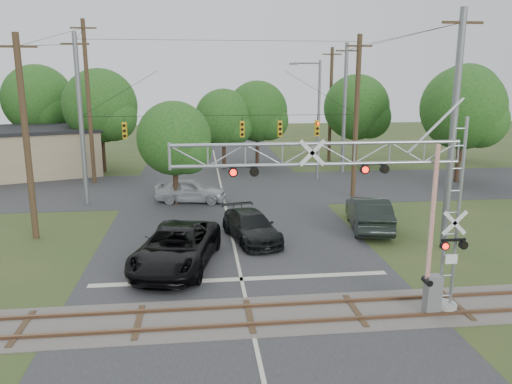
{
  "coord_description": "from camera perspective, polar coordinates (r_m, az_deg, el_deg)",
  "views": [
    {
      "loc": [
        -1.69,
        -14.7,
        8.58
      ],
      "look_at": [
        0.87,
        7.5,
        3.44
      ],
      "focal_mm": 35.0,
      "sensor_mm": 36.0,
      "label": 1
    }
  ],
  "objects": [
    {
      "name": "traffic_signal_span",
      "position": [
        34.93,
        -2.31,
        8.1
      ],
      "size": [
        19.34,
        0.36,
        11.5
      ],
      "color": "slate",
      "rests_on": "ground"
    },
    {
      "name": "sedan_silver",
      "position": [
        35.34,
        -7.46,
        0.19
      ],
      "size": [
        5.21,
        2.86,
        1.68
      ],
      "primitive_type": "imported",
      "rotation": [
        0.0,
        0.0,
        1.38
      ],
      "color": "#ADAFB5",
      "rests_on": "ground"
    },
    {
      "name": "road_cross",
      "position": [
        39.68,
        -3.98,
        0.46
      ],
      "size": [
        90.0,
        12.0,
        0.02
      ],
      "primitive_type": "cube",
      "color": "#292A2C",
      "rests_on": "ground"
    },
    {
      "name": "streetlight",
      "position": [
        42.51,
        6.92,
        8.79
      ],
      "size": [
        2.65,
        0.28,
        9.94
      ],
      "color": "slate",
      "rests_on": "ground"
    },
    {
      "name": "ground",
      "position": [
        17.11,
        -0.03,
        -17.14
      ],
      "size": [
        160.0,
        160.0,
        0.0
      ],
      "primitive_type": "plane",
      "color": "#2F4520",
      "rests_on": "ground"
    },
    {
      "name": "car_dark",
      "position": [
        26.86,
        -0.56,
        -3.96
      ],
      "size": [
        3.29,
        5.63,
        1.53
      ],
      "primitive_type": "imported",
      "rotation": [
        0.0,
        0.0,
        0.23
      ],
      "color": "black",
      "rests_on": "ground"
    },
    {
      "name": "suv_dark",
      "position": [
        29.53,
        12.75,
        -2.34
      ],
      "size": [
        2.97,
        6.03,
        1.9
      ],
      "primitive_type": "imported",
      "rotation": [
        0.0,
        0.0,
        2.97
      ],
      "color": "black",
      "rests_on": "ground"
    },
    {
      "name": "crossing_gantry",
      "position": [
        17.87,
        13.03,
        -0.66
      ],
      "size": [
        10.53,
        0.93,
        7.26
      ],
      "color": "#9A9A94",
      "rests_on": "ground"
    },
    {
      "name": "railroad_track",
      "position": [
        18.84,
        -0.74,
        -14.02
      ],
      "size": [
        90.0,
        3.2,
        0.17
      ],
      "color": "#524E47",
      "rests_on": "ground"
    },
    {
      "name": "road_main",
      "position": [
        26.2,
        -2.53,
        -6.14
      ],
      "size": [
        14.0,
        90.0,
        0.02
      ],
      "primitive_type": "cube",
      "color": "#292A2C",
      "rests_on": "ground"
    },
    {
      "name": "utility_poles",
      "position": [
        37.91,
        -0.29,
        9.06
      ],
      "size": [
        24.5,
        27.8,
        13.04
      ],
      "color": "#3A271B",
      "rests_on": "ground"
    },
    {
      "name": "treeline",
      "position": [
        47.61,
        -3.24,
        9.73
      ],
      "size": [
        58.58,
        25.46,
        10.0
      ],
      "color": "#322116",
      "rests_on": "ground"
    },
    {
      "name": "pickup_black",
      "position": [
        23.4,
        -9.09,
        -6.25
      ],
      "size": [
        4.55,
        7.33,
        1.89
      ],
      "primitive_type": "imported",
      "rotation": [
        0.0,
        0.0,
        -0.22
      ],
      "color": "black",
      "rests_on": "ground"
    }
  ]
}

